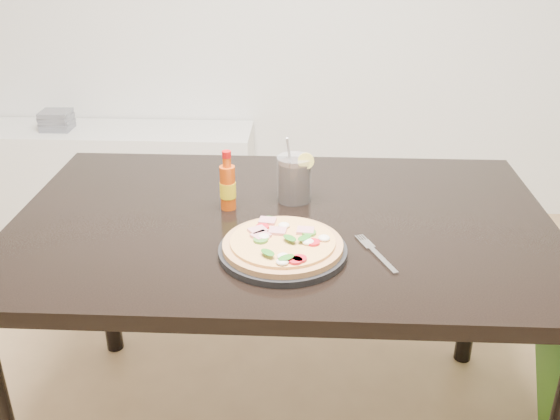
{
  "coord_description": "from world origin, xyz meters",
  "views": [
    {
      "loc": [
        0.18,
        -0.83,
        1.47
      ],
      "look_at": [
        0.12,
        0.51,
        0.83
      ],
      "focal_mm": 40.0,
      "sensor_mm": 36.0,
      "label": 1
    }
  ],
  "objects_px": {
    "cola_cup": "(294,180)",
    "fork": "(375,252)",
    "dining_table": "(282,246)",
    "hot_sauce_bottle": "(228,186)",
    "media_console": "(115,176)",
    "pizza": "(283,244)",
    "plate": "(283,251)"
  },
  "relations": [
    {
      "from": "plate",
      "to": "dining_table",
      "type": "bearing_deg",
      "value": 92.94
    },
    {
      "from": "pizza",
      "to": "media_console",
      "type": "height_order",
      "value": "pizza"
    },
    {
      "from": "cola_cup",
      "to": "media_console",
      "type": "relative_size",
      "value": 0.13
    },
    {
      "from": "hot_sauce_bottle",
      "to": "plate",
      "type": "bearing_deg",
      "value": -56.97
    },
    {
      "from": "fork",
      "to": "plate",
      "type": "bearing_deg",
      "value": 161.22
    },
    {
      "from": "pizza",
      "to": "fork",
      "type": "bearing_deg",
      "value": 3.33
    },
    {
      "from": "dining_table",
      "to": "pizza",
      "type": "distance_m",
      "value": 0.22
    },
    {
      "from": "media_console",
      "to": "cola_cup",
      "type": "bearing_deg",
      "value": -54.54
    },
    {
      "from": "plate",
      "to": "pizza",
      "type": "distance_m",
      "value": 0.02
    },
    {
      "from": "hot_sauce_bottle",
      "to": "cola_cup",
      "type": "height_order",
      "value": "cola_cup"
    },
    {
      "from": "pizza",
      "to": "fork",
      "type": "distance_m",
      "value": 0.22
    },
    {
      "from": "dining_table",
      "to": "cola_cup",
      "type": "height_order",
      "value": "cola_cup"
    },
    {
      "from": "pizza",
      "to": "fork",
      "type": "xyz_separation_m",
      "value": [
        0.21,
        0.01,
        -0.02
      ]
    },
    {
      "from": "cola_cup",
      "to": "fork",
      "type": "bearing_deg",
      "value": -55.93
    },
    {
      "from": "cola_cup",
      "to": "media_console",
      "type": "height_order",
      "value": "cola_cup"
    },
    {
      "from": "plate",
      "to": "media_console",
      "type": "relative_size",
      "value": 0.21
    },
    {
      "from": "dining_table",
      "to": "pizza",
      "type": "relative_size",
      "value": 5.01
    },
    {
      "from": "dining_table",
      "to": "fork",
      "type": "bearing_deg",
      "value": -38.19
    },
    {
      "from": "dining_table",
      "to": "hot_sauce_bottle",
      "type": "distance_m",
      "value": 0.21
    },
    {
      "from": "dining_table",
      "to": "pizza",
      "type": "height_order",
      "value": "pizza"
    },
    {
      "from": "dining_table",
      "to": "plate",
      "type": "distance_m",
      "value": 0.21
    },
    {
      "from": "plate",
      "to": "cola_cup",
      "type": "height_order",
      "value": "cola_cup"
    },
    {
      "from": "dining_table",
      "to": "media_console",
      "type": "distance_m",
      "value": 1.76
    },
    {
      "from": "dining_table",
      "to": "hot_sauce_bottle",
      "type": "bearing_deg",
      "value": 160.83
    },
    {
      "from": "fork",
      "to": "media_console",
      "type": "relative_size",
      "value": 0.13
    },
    {
      "from": "pizza",
      "to": "hot_sauce_bottle",
      "type": "relative_size",
      "value": 1.72
    },
    {
      "from": "hot_sauce_bottle",
      "to": "cola_cup",
      "type": "distance_m",
      "value": 0.19
    },
    {
      "from": "dining_table",
      "to": "media_console",
      "type": "relative_size",
      "value": 1.0
    },
    {
      "from": "dining_table",
      "to": "cola_cup",
      "type": "xyz_separation_m",
      "value": [
        0.03,
        0.12,
        0.14
      ]
    },
    {
      "from": "fork",
      "to": "pizza",
      "type": "bearing_deg",
      "value": 161.17
    },
    {
      "from": "plate",
      "to": "fork",
      "type": "height_order",
      "value": "plate"
    },
    {
      "from": "plate",
      "to": "media_console",
      "type": "height_order",
      "value": "plate"
    }
  ]
}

